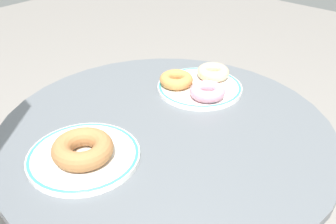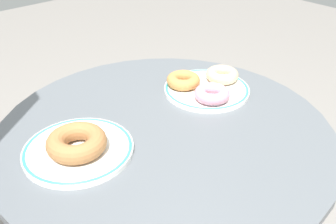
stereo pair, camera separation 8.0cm
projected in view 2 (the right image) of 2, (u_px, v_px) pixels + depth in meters
The scene contains 7 objects.
cafe_table at pixel (165, 203), 0.91m from camera, with size 0.70×0.70×0.74m.
plate_left at pixel (78, 149), 0.72m from camera, with size 0.21×0.21×0.01m.
plate_right at pixel (207, 89), 0.92m from camera, with size 0.21×0.21×0.01m.
donut_cinnamon at pixel (77, 142), 0.70m from camera, with size 0.11×0.11×0.04m, color #A36B3D.
donut_glazed at pixel (222, 75), 0.94m from camera, with size 0.08×0.08×0.03m, color #E0B789.
donut_old_fashioned at pixel (183, 80), 0.92m from camera, with size 0.08×0.08×0.03m, color #BC7F42.
donut_pink_frosted at pixel (212, 94), 0.86m from camera, with size 0.08×0.08×0.03m, color pink.
Camera 2 is at (-0.43, -0.49, 1.18)m, focal length 40.70 mm.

